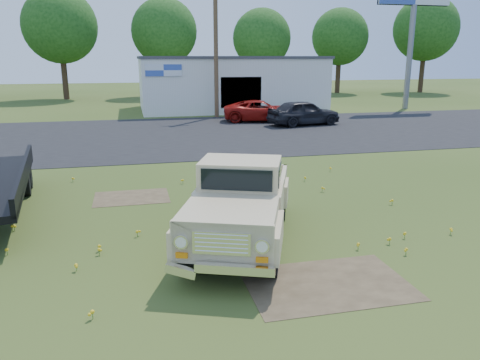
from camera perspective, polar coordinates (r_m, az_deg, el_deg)
The scene contains 14 objects.
ground at distance 11.27m, azimuth -2.64°, elevation -6.52°, with size 140.00×140.00×0.00m, color #304516.
asphalt_lot at distance 25.73m, azimuth -8.83°, elevation 5.46°, with size 90.00×14.00×0.02m, color black.
dirt_patch_a at distance 9.06m, azimuth 10.61°, elevation -12.36°, with size 3.00×2.00×0.01m, color #483A26.
dirt_patch_b at distance 14.43m, azimuth -13.07°, elevation -2.09°, with size 2.20×1.60×0.01m, color #483A26.
commercial_building at distance 38.20m, azimuth -1.26°, elevation 11.79°, with size 14.20×8.20×4.15m.
utility_pole_mid at distance 32.87m, azimuth -2.95°, elevation 15.65°, with size 1.60×0.30×9.00m.
treeline_c at distance 50.29m, azimuth -21.09°, elevation 17.08°, with size 7.04×7.04×10.47m.
treeline_d at distance 51.05m, azimuth -9.21°, elevation 17.44°, with size 6.72×6.72×10.00m.
treeline_e at distance 51.29m, azimuth 2.67°, elevation 16.88°, with size 6.08×6.08×9.04m.
treeline_f at distance 57.12m, azimuth 12.09°, elevation 16.69°, with size 6.40×6.40×9.52m.
treeline_g at distance 60.76m, azimuth 21.72°, elevation 16.77°, with size 7.36×7.36×10.95m.
vintage_pickup_truck at distance 10.47m, azimuth 0.07°, elevation -2.61°, with size 2.07×5.31×1.93m, color tan, non-canonical shape.
red_pickup at distance 30.81m, azimuth 2.57°, elevation 8.40°, with size 2.24×4.85×1.35m, color maroon.
dark_sedan at distance 29.27m, azimuth 7.78°, elevation 8.12°, with size 1.81×4.49×1.53m, color black.
Camera 1 is at (-1.89, -10.33, 4.09)m, focal length 35.00 mm.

